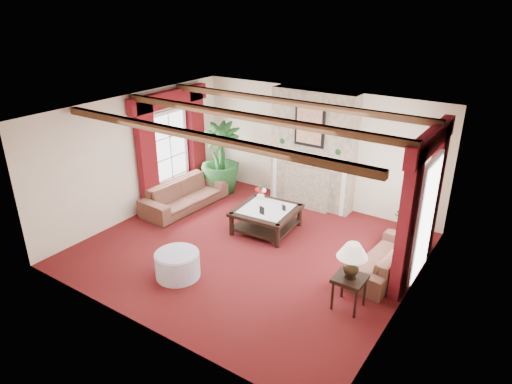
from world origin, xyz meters
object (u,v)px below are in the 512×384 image
Objects in this scene: coffee_table at (266,220)px; sofa_left at (185,190)px; ottoman at (178,265)px; side_table at (349,292)px; potted_palm at (221,173)px; sofa_right at (385,254)px.

sofa_left is at bearing 177.73° from coffee_table.
sofa_left is at bearing 129.43° from ottoman.
coffee_table is 2.87m from side_table.
potted_palm is (0.12, 1.21, 0.07)m from sofa_left.
potted_palm is at bearing 150.50° from side_table.
sofa_right is at bearing -8.10° from coffee_table.
side_table is (4.67, -1.36, -0.14)m from sofa_left.
potted_palm is 3.85m from ottoman.
potted_palm is 1.63× the size of coffee_table.
potted_palm is 2.52× the size of ottoman.
potted_palm reaches higher than sofa_left.
sofa_right reaches higher than side_table.
sofa_left reaches higher than sofa_right.
coffee_table is 1.55× the size of ottoman.
side_table reaches higher than ottoman.
sofa_right is 1.59× the size of coffee_table.
sofa_left is 2.78× the size of ottoman.
potted_palm is at bearing -2.33° from sofa_left.
sofa_left is 4.87m from side_table.
side_table is (-0.12, -1.30, -0.09)m from sofa_right.
ottoman is (-2.84, -0.86, -0.05)m from side_table.
sofa_left is 1.13× the size of sofa_right.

